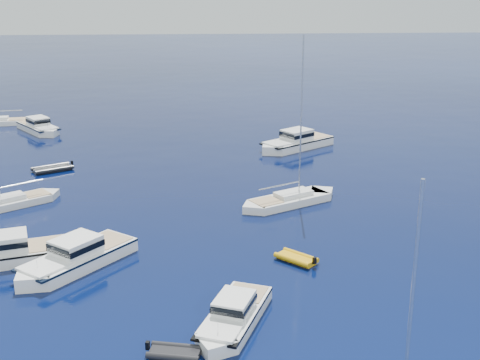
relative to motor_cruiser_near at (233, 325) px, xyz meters
name	(u,v)px	position (x,y,z in m)	size (l,w,h in m)	color
motor_cruiser_near	(233,325)	(0.00, 0.00, 0.00)	(2.58, 8.42, 2.21)	white
motor_cruiser_left	(75,267)	(-10.43, 8.37, 0.00)	(3.12, 10.18, 2.67)	white
motor_cruiser_centre	(4,262)	(-15.55, 9.51, 0.00)	(3.08, 10.05, 2.64)	silver
motor_cruiser_distant	(295,148)	(9.30, 39.23, 0.00)	(3.27, 10.68, 2.80)	white
motor_cruiser_horizon	(40,132)	(-22.29, 49.58, 0.00)	(2.82, 9.22, 2.42)	white
sailboat_mid_l	(12,206)	(-18.18, 21.26, 0.00)	(2.44, 9.37, 13.78)	silver
sailboat_centre	(289,204)	(6.04, 20.27, 0.00)	(2.67, 10.28, 15.12)	silver
sailboat_far_l	(0,124)	(-28.62, 54.22, 0.00)	(2.51, 9.67, 14.22)	white
tender_yellow	(296,261)	(4.87, 8.36, 0.00)	(1.74, 3.06, 0.95)	#DCA00C
tender_grey_near	(175,356)	(-3.23, -3.01, 0.00)	(1.68, 2.93, 0.95)	black
tender_grey_far	(53,171)	(-16.90, 31.79, 0.00)	(2.24, 4.17, 0.95)	black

